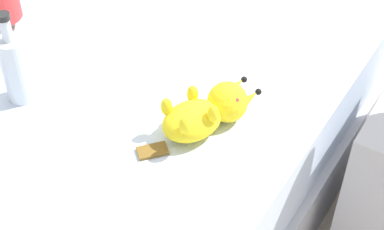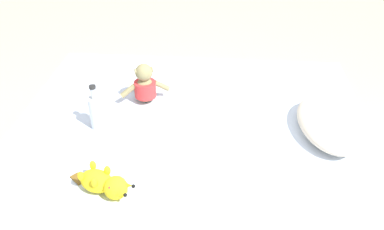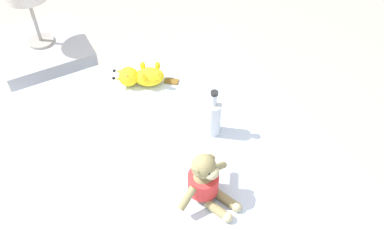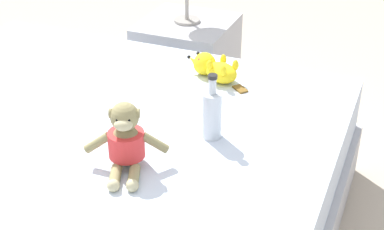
% 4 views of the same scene
% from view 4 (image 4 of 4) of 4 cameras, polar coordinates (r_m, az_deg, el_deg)
% --- Properties ---
extents(ground_plane, '(16.00, 16.00, 0.00)m').
position_cam_4_polar(ground_plane, '(2.50, -9.48, -10.39)').
color(ground_plane, '#B7A893').
extents(bed, '(1.59, 1.92, 0.49)m').
position_cam_4_polar(bed, '(2.35, -9.97, -5.86)').
color(bed, '#B2B2B7').
rests_on(bed, ground_plane).
extents(plush_monkey, '(0.25, 0.28, 0.24)m').
position_cam_4_polar(plush_monkey, '(1.89, -6.63, -2.66)').
color(plush_monkey, '#8E8456').
rests_on(plush_monkey, bed).
extents(plush_yellow_creature, '(0.19, 0.32, 0.10)m').
position_cam_4_polar(plush_yellow_creature, '(2.48, 2.24, 4.69)').
color(plush_yellow_creature, yellow).
rests_on(plush_yellow_creature, bed).
extents(glass_bottle, '(0.07, 0.07, 0.25)m').
position_cam_4_polar(glass_bottle, '(2.03, 2.00, 0.14)').
color(glass_bottle, silver).
rests_on(glass_bottle, bed).
extents(nightstand, '(0.48, 0.48, 0.51)m').
position_cam_4_polar(nightstand, '(3.19, -0.49, 5.06)').
color(nightstand, '#B2B2B7').
rests_on(nightstand, ground_plane).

